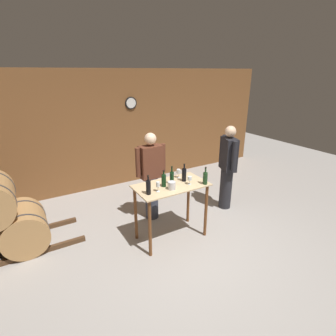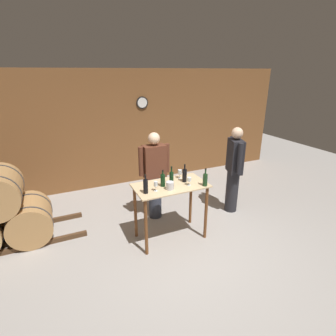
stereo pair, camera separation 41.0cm
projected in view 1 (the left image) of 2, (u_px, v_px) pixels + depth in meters
ground_plane at (191, 248)px, 4.15m from camera, size 14.00×14.00×0.00m
back_wall at (118, 130)px, 6.12m from camera, size 8.40×0.08×2.70m
tasting_table at (171, 196)px, 4.18m from camera, size 1.16×0.63×0.96m
wine_bottle_far_left at (148, 187)px, 3.76m from camera, size 0.07×0.07×0.29m
wine_bottle_left at (164, 180)px, 4.02m from camera, size 0.07×0.07×0.27m
wine_bottle_center at (172, 177)px, 4.11m from camera, size 0.07×0.07×0.30m
wine_bottle_right at (184, 174)px, 4.22m from camera, size 0.07×0.07×0.30m
wine_bottle_far_right at (205, 178)px, 4.11m from camera, size 0.07×0.07×0.29m
wine_glass_near_left at (158, 185)px, 3.85m from camera, size 0.06×0.06×0.15m
wine_glass_near_center at (179, 172)px, 4.35m from camera, size 0.07×0.07×0.15m
wine_glass_near_right at (190, 179)px, 4.10m from camera, size 0.07×0.07×0.13m
ice_bucket at (172, 185)px, 3.94m from camera, size 0.12×0.12×0.12m
person_host at (228, 166)px, 5.11m from camera, size 0.34×0.56×1.69m
person_visitor_with_scarf at (151, 175)px, 4.74m from camera, size 0.59×0.24×1.65m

